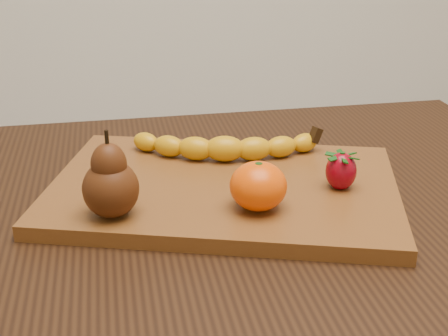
{
  "coord_description": "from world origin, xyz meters",
  "views": [
    {
      "loc": [
        -0.14,
        -0.72,
        1.12
      ],
      "look_at": [
        0.0,
        0.01,
        0.8
      ],
      "focal_mm": 50.0,
      "sensor_mm": 36.0,
      "label": 1
    }
  ],
  "objects": [
    {
      "name": "table",
      "position": [
        0.0,
        0.0,
        0.66
      ],
      "size": [
        1.0,
        0.7,
        0.76
      ],
      "color": "black",
      "rests_on": "ground"
    },
    {
      "name": "cutting_board",
      "position": [
        0.0,
        0.01,
        0.77
      ],
      "size": [
        0.52,
        0.42,
        0.02
      ],
      "primitive_type": "cube",
      "rotation": [
        0.0,
        0.0,
        -0.31
      ],
      "color": "brown",
      "rests_on": "table"
    },
    {
      "name": "banana",
      "position": [
        0.02,
        0.08,
        0.8
      ],
      "size": [
        0.24,
        0.11,
        0.04
      ],
      "primitive_type": null,
      "rotation": [
        0.0,
        0.0,
        -0.2
      ],
      "color": "#E1A30A",
      "rests_on": "cutting_board"
    },
    {
      "name": "pear",
      "position": [
        -0.14,
        -0.06,
        0.83
      ],
      "size": [
        0.07,
        0.07,
        0.1
      ],
      "primitive_type": null,
      "rotation": [
        0.0,
        0.0,
        -0.08
      ],
      "color": "#4B230C",
      "rests_on": "cutting_board"
    },
    {
      "name": "mandarin",
      "position": [
        0.03,
        -0.07,
        0.81
      ],
      "size": [
        0.09,
        0.09,
        0.06
      ],
      "primitive_type": "ellipsoid",
      "rotation": [
        0.0,
        0.0,
        0.44
      ],
      "color": "#FA5102",
      "rests_on": "cutting_board"
    },
    {
      "name": "strawberry",
      "position": [
        0.15,
        -0.04,
        0.8
      ],
      "size": [
        0.05,
        0.05,
        0.05
      ],
      "primitive_type": null,
      "rotation": [
        0.0,
        0.0,
        0.37
      ],
      "color": "maroon",
      "rests_on": "cutting_board"
    }
  ]
}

